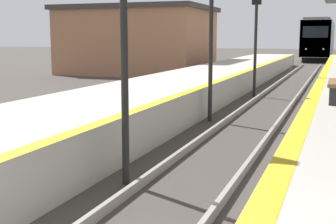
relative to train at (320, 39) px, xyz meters
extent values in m
cube|color=black|center=(0.00, 0.07, -1.90)|extent=(2.39, 18.74, 0.55)
cube|color=#99999E|center=(0.00, 0.07, 0.12)|extent=(2.81, 20.82, 3.49)
cube|color=red|center=(0.00, -10.26, 0.12)|extent=(2.75, 0.16, 3.42)
cube|color=black|center=(0.00, -10.32, 0.73)|extent=(2.25, 0.06, 1.05)
cube|color=#59595E|center=(0.00, 0.07, 1.98)|extent=(2.39, 19.78, 0.24)
sphere|color=white|center=(-0.77, -10.32, -0.84)|extent=(0.18, 0.18, 0.18)
sphere|color=white|center=(0.77, -10.32, -0.84)|extent=(0.18, 0.18, 0.18)
cylinder|color=black|center=(-1.02, -49.22, -0.33)|extent=(0.12, 0.12, 3.71)
cylinder|color=black|center=(-1.24, -43.03, -0.33)|extent=(0.12, 0.12, 3.71)
cylinder|color=black|center=(-1.02, -36.84, -0.33)|extent=(0.12, 0.12, 3.71)
cube|color=#9E6B4C|center=(-10.60, -26.78, -0.11)|extent=(9.07, 7.09, 4.14)
cube|color=#383333|center=(-10.60, -26.78, 2.12)|extent=(9.52, 7.45, 0.30)
camera|label=1|loc=(2.21, -56.02, 0.24)|focal=50.00mm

